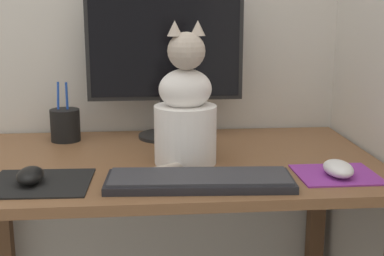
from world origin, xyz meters
The scene contains 9 objects.
desk centered at (0.00, 0.00, 0.62)m, with size 1.12×0.66×0.73m.
monitor centered at (0.01, 0.23, 0.99)m, with size 0.47×0.17×0.46m.
keyboard centered at (0.07, -0.22, 0.74)m, with size 0.43×0.17×0.02m.
mousepad_left centered at (-0.30, -0.18, 0.74)m, with size 0.24×0.21×0.00m.
mousepad_right centered at (0.40, -0.18, 0.74)m, with size 0.19×0.17×0.00m.
computer_mouse_left centered at (-0.32, -0.18, 0.76)m, with size 0.06×0.10×0.04m.
computer_mouse_right centered at (0.40, -0.19, 0.76)m, with size 0.07×0.11×0.04m.
cat centered at (0.05, -0.04, 0.87)m, with size 0.22×0.23×0.37m.
pen_cup centered at (-0.29, 0.22, 0.78)m, with size 0.09×0.09×0.18m.
Camera 1 is at (-0.06, -1.37, 1.14)m, focal length 50.00 mm.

